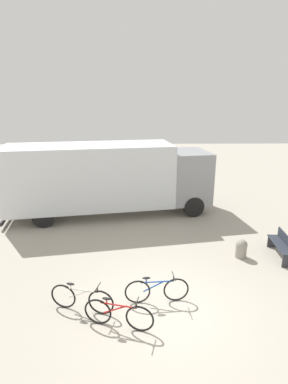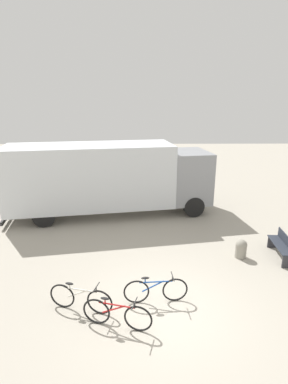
{
  "view_description": "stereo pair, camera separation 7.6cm",
  "coord_description": "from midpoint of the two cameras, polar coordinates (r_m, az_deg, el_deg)",
  "views": [
    {
      "loc": [
        -0.66,
        -6.49,
        5.19
      ],
      "look_at": [
        -0.43,
        4.63,
        1.74
      ],
      "focal_mm": 28.0,
      "sensor_mm": 36.0,
      "label": 1
    },
    {
      "loc": [
        -0.58,
        -6.49,
        5.19
      ],
      "look_at": [
        -0.43,
        4.63,
        1.74
      ],
      "focal_mm": 28.0,
      "sensor_mm": 36.0,
      "label": 2
    }
  ],
  "objects": [
    {
      "name": "bicycle_far",
      "position": [
        8.33,
        2.51,
        -18.16
      ],
      "size": [
        1.71,
        0.44,
        0.77
      ],
      "rotation": [
        0.0,
        0.0,
        0.07
      ],
      "color": "black",
      "rests_on": "ground"
    },
    {
      "name": "bicycle_near",
      "position": [
        8.2,
        -11.73,
        -19.19
      ],
      "size": [
        1.67,
        0.57,
        0.77
      ],
      "rotation": [
        0.0,
        0.0,
        -0.26
      ],
      "color": "black",
      "rests_on": "ground"
    },
    {
      "name": "bollard_near_bench",
      "position": [
        10.88,
        18.19,
        -10.14
      ],
      "size": [
        0.39,
        0.39,
        0.66
      ],
      "color": "gray",
      "rests_on": "ground"
    },
    {
      "name": "bicycle_middle",
      "position": [
        7.61,
        -4.91,
        -22.16
      ],
      "size": [
        1.67,
        0.57,
        0.77
      ],
      "rotation": [
        0.0,
        0.0,
        -0.26
      ],
      "color": "black",
      "rests_on": "ground"
    },
    {
      "name": "delivery_truck",
      "position": [
        13.83,
        -6.77,
        3.02
      ],
      "size": [
        9.54,
        3.9,
        3.28
      ],
      "rotation": [
        0.0,
        0.0,
        0.16
      ],
      "color": "silver",
      "rests_on": "ground"
    },
    {
      "name": "ground_plane",
      "position": [
        8.33,
        3.91,
        -21.32
      ],
      "size": [
        60.0,
        60.0,
        0.0
      ],
      "primitive_type": "plane",
      "color": "#A8A091"
    },
    {
      "name": "park_bench",
      "position": [
        11.35,
        25.03,
        -9.18
      ],
      "size": [
        0.52,
        1.53,
        0.8
      ],
      "rotation": [
        0.0,
        0.0,
        1.49
      ],
      "color": "#282D38",
      "rests_on": "ground"
    }
  ]
}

